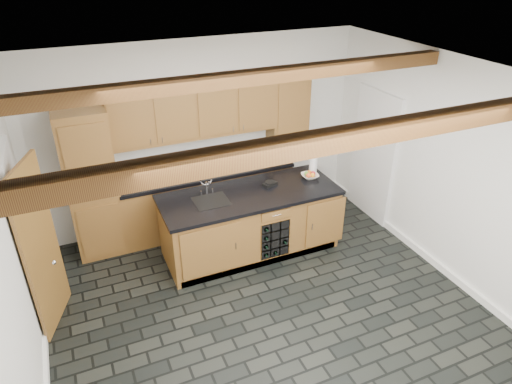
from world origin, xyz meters
TOP-DOWN VIEW (x-y plane):
  - ground at (0.00, 0.00)m, footprint 5.00×5.00m
  - room_shell at (-0.09, 0.53)m, footprint 5.01×5.00m
  - back_cabinetry at (-0.38, 2.24)m, footprint 3.65×0.62m
  - island at (0.31, 1.28)m, footprint 2.48×0.96m
  - faucet at (-0.25, 1.33)m, footprint 0.45×0.40m
  - kitchen_scale at (0.64, 1.39)m, footprint 0.23×0.17m
  - fruit_bowl at (1.28, 1.38)m, footprint 0.27×0.27m
  - fruit_cluster at (1.28, 1.38)m, footprint 0.16×0.17m
  - paper_towel at (1.40, 1.52)m, footprint 0.12×0.12m
  - mug at (-1.30, 2.23)m, footprint 0.14×0.14m

SIDE VIEW (x-z plane):
  - ground at x=0.00m, z-range 0.00..0.00m
  - island at x=0.31m, z-range 0.00..0.93m
  - kitchen_scale at x=0.64m, z-range 0.93..0.99m
  - fruit_bowl at x=1.28m, z-range 0.93..0.99m
  - faucet at x=-0.25m, z-range 0.79..1.14m
  - back_cabinetry at x=-0.38m, z-range -0.12..2.08m
  - mug at x=-1.30m, z-range 0.93..1.04m
  - fruit_cluster at x=1.28m, z-range 0.96..1.03m
  - paper_towel at x=1.40m, z-range 0.93..1.17m
  - room_shell at x=-0.09m, z-range -0.97..4.03m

